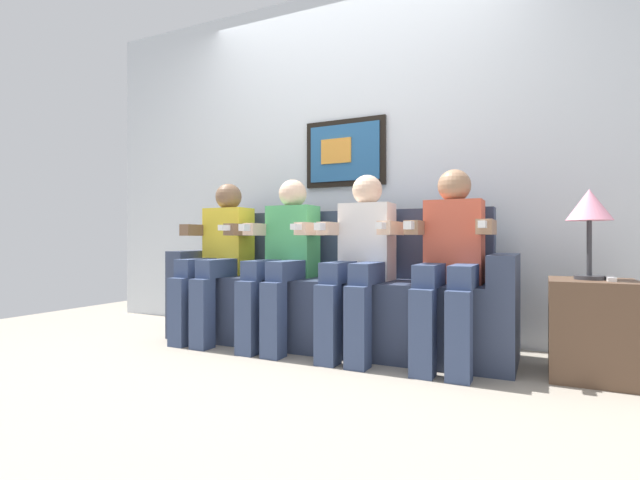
{
  "coord_description": "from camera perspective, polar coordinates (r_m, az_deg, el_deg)",
  "views": [
    {
      "loc": [
        1.27,
        -2.5,
        0.7
      ],
      "look_at": [
        0.0,
        0.15,
        0.7
      ],
      "focal_mm": 26.23,
      "sensor_mm": 36.0,
      "label": 1
    }
  ],
  "objects": [
    {
      "name": "back_wall_assembly",
      "position": [
        3.56,
        4.33,
        9.75
      ],
      "size": [
        4.69,
        0.1,
        2.6
      ],
      "color": "silver",
      "rests_on": "ground_plane"
    },
    {
      "name": "table_lamp",
      "position": [
        2.74,
        30.0,
        3.29
      ],
      "size": [
        0.22,
        0.22,
        0.46
      ],
      "color": "#333338",
      "rests_on": "side_table_right"
    },
    {
      "name": "person_right_center",
      "position": [
        2.84,
        4.94,
        -1.9
      ],
      "size": [
        0.46,
        0.56,
        1.11
      ],
      "color": "white",
      "rests_on": "ground_plane"
    },
    {
      "name": "couch",
      "position": [
        3.13,
        1.42,
        -7.12
      ],
      "size": [
        2.29,
        0.58,
        0.9
      ],
      "color": "#333D56",
      "rests_on": "ground_plane"
    },
    {
      "name": "spare_remote_on_table",
      "position": [
        2.7,
        31.96,
        -4.05
      ],
      "size": [
        0.04,
        0.13,
        0.02
      ],
      "primitive_type": "cube",
      "color": "white",
      "rests_on": "side_table_right"
    },
    {
      "name": "person_rightmost",
      "position": [
        2.7,
        15.63,
        -2.0
      ],
      "size": [
        0.46,
        0.56,
        1.11
      ],
      "color": "#D8593F",
      "rests_on": "ground_plane"
    },
    {
      "name": "person_leftmost",
      "position": [
        3.38,
        -12.31,
        -1.6
      ],
      "size": [
        0.46,
        0.56,
        1.11
      ],
      "color": "yellow",
      "rests_on": "ground_plane"
    },
    {
      "name": "side_table_right",
      "position": [
        2.77,
        30.3,
        -9.38
      ],
      "size": [
        0.4,
        0.4,
        0.5
      ],
      "color": "brown",
      "rests_on": "ground_plane"
    },
    {
      "name": "person_left_center",
      "position": [
        3.08,
        -4.44,
        -1.75
      ],
      "size": [
        0.46,
        0.56,
        1.11
      ],
      "color": "#4CB266",
      "rests_on": "ground_plane"
    },
    {
      "name": "ground_plane",
      "position": [
        2.89,
        -1.33,
        -14.0
      ],
      "size": [
        6.1,
        6.1,
        0.0
      ],
      "primitive_type": "plane",
      "color": "#9E9384"
    }
  ]
}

